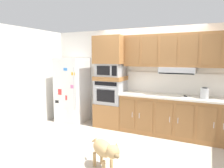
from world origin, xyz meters
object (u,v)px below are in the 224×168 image
(built_in_oven, at_px, (111,92))
(microwave, at_px, (111,70))
(dog, at_px, (105,150))
(refrigerator, at_px, (72,90))
(electric_kettle, at_px, (204,93))
(screwdriver, at_px, (186,96))

(built_in_oven, xyz_separation_m, microwave, (0.00, -0.00, 0.56))
(microwave, bearing_deg, dog, -66.33)
(built_in_oven, relative_size, dog, 0.97)
(refrigerator, bearing_deg, built_in_oven, 3.34)
(built_in_oven, bearing_deg, electric_kettle, -1.23)
(dog, bearing_deg, electric_kettle, 90.08)
(electric_kettle, bearing_deg, refrigerator, -179.65)
(electric_kettle, relative_size, dog, 0.33)
(microwave, height_order, electric_kettle, microwave)
(refrigerator, relative_size, screwdriver, 10.56)
(refrigerator, xyz_separation_m, screwdriver, (2.99, 0.08, 0.05))
(screwdriver, bearing_deg, refrigerator, -178.47)
(electric_kettle, bearing_deg, screwdriver, 170.80)
(screwdriver, relative_size, electric_kettle, 0.69)
(screwdriver, height_order, dog, screwdriver)
(refrigerator, height_order, built_in_oven, refrigerator)
(electric_kettle, bearing_deg, dog, -123.79)
(built_in_oven, relative_size, electric_kettle, 2.92)
(built_in_oven, distance_m, electric_kettle, 2.21)
(electric_kettle, distance_m, dog, 2.46)
(built_in_oven, distance_m, dog, 2.27)
(refrigerator, distance_m, electric_kettle, 3.36)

